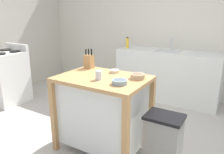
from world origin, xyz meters
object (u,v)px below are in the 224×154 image
object	(u,v)px
bowl_ceramic_wide	(138,76)
bowl_stoneware_deep	(114,71)
kitchen_island	(103,110)
knife_block	(89,61)
bowl_ceramic_small	(120,82)
trash_bin	(163,144)
sink_faucet	(171,44)
stove	(6,77)
bottle_spray_cleaner	(127,43)
drinking_cup	(99,75)

from	to	relation	value
bowl_ceramic_wide	bowl_stoneware_deep	size ratio (longest dim) A/B	1.36
kitchen_island	knife_block	size ratio (longest dim) A/B	3.93
bowl_ceramic_small	trash_bin	xyz separation A→B (m)	(0.45, 0.09, -0.60)
kitchen_island	trash_bin	world-z (taller)	kitchen_island
sink_faucet	stove	world-z (taller)	sink_faucet
bowl_ceramic_wide	sink_faucet	xyz separation A→B (m)	(-0.22, 1.95, 0.10)
knife_block	bowl_ceramic_small	xyz separation A→B (m)	(0.66, -0.38, -0.07)
bottle_spray_cleaner	stove	world-z (taller)	bottle_spray_cleaner
sink_faucet	kitchen_island	bearing A→B (deg)	-93.82
knife_block	trash_bin	size ratio (longest dim) A/B	0.40
sink_faucet	bowl_ceramic_small	bearing A→B (deg)	-86.26
sink_faucet	bottle_spray_cleaner	size ratio (longest dim) A/B	1.01
knife_block	trash_bin	bearing A→B (deg)	-14.60
bowl_stoneware_deep	sink_faucet	xyz separation A→B (m)	(0.12, 1.86, 0.11)
sink_faucet	bottle_spray_cleaner	world-z (taller)	sink_faucet
trash_bin	bottle_spray_cleaner	xyz separation A→B (m)	(-1.39, 1.89, 0.70)
knife_block	trash_bin	xyz separation A→B (m)	(1.11, -0.29, -0.67)
knife_block	stove	world-z (taller)	knife_block
knife_block	bowl_ceramic_small	size ratio (longest dim) A/B	1.61
bowl_ceramic_small	sink_faucet	bearing A→B (deg)	93.74
bowl_ceramic_small	trash_bin	distance (m)	0.76
bowl_ceramic_small	bowl_ceramic_wide	bearing A→B (deg)	74.48
kitchen_island	drinking_cup	bearing A→B (deg)	-80.08
drinking_cup	bottle_spray_cleaner	xyz separation A→B (m)	(-0.67, 1.96, 0.07)
knife_block	bowl_stoneware_deep	bearing A→B (deg)	-3.70
bowl_ceramic_wide	trash_bin	distance (m)	0.74
drinking_cup	bottle_spray_cleaner	size ratio (longest dim) A/B	0.46
bowl_ceramic_wide	bottle_spray_cleaner	distance (m)	2.00
knife_block	sink_faucet	xyz separation A→B (m)	(0.51, 1.83, 0.04)
bowl_stoneware_deep	drinking_cup	world-z (taller)	drinking_cup
bowl_ceramic_wide	bowl_ceramic_small	xyz separation A→B (m)	(-0.07, -0.27, -0.00)
bottle_spray_cleaner	sink_faucet	bearing A→B (deg)	16.12
bowl_ceramic_small	bottle_spray_cleaner	xyz separation A→B (m)	(-0.94, 1.98, 0.10)
bowl_ceramic_small	bowl_stoneware_deep	bearing A→B (deg)	126.94
bowl_ceramic_wide	sink_faucet	distance (m)	1.96
bowl_ceramic_wide	stove	xyz separation A→B (m)	(-2.64, 0.17, -0.46)
trash_bin	knife_block	bearing A→B (deg)	165.40
bowl_ceramic_wide	stove	world-z (taller)	stove
sink_faucet	trash_bin	bearing A→B (deg)	-74.32
kitchen_island	trash_bin	xyz separation A→B (m)	(0.74, -0.04, -0.18)
bottle_spray_cleaner	trash_bin	bearing A→B (deg)	-53.72
kitchen_island	bowl_stoneware_deep	distance (m)	0.47
drinking_cup	sink_faucet	distance (m)	2.20
bowl_ceramic_small	bottle_spray_cleaner	world-z (taller)	bottle_spray_cleaner
bowl_ceramic_small	sink_faucet	distance (m)	2.22
drinking_cup	trash_bin	size ratio (longest dim) A/B	0.16
bowl_ceramic_wide	sink_faucet	bearing A→B (deg)	96.41
trash_bin	sink_faucet	bearing A→B (deg)	105.68
bowl_ceramic_wide	bowl_stoneware_deep	distance (m)	0.35
trash_bin	stove	bearing A→B (deg)	173.35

